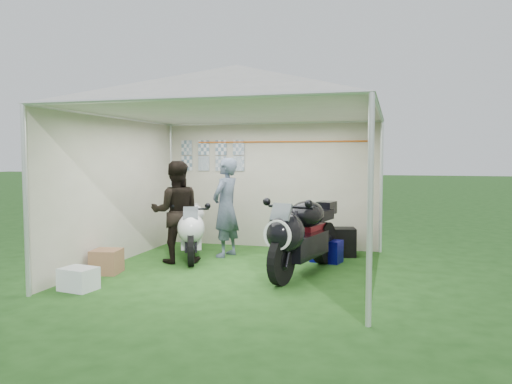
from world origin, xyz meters
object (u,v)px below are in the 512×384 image
paddock_stand (326,251)px  motorcycle_white (192,228)px  equipment_box (341,242)px  person_dark_jacket (176,212)px  crate_1 (107,261)px  person_blue_jacket (226,207)px  crate_0 (79,279)px  canopy_tent (237,95)px  motorcycle_black (302,233)px

paddock_stand → motorcycle_white: bearing=-170.8°
equipment_box → person_dark_jacket: bearing=-153.9°
crate_1 → person_blue_jacket: bearing=52.4°
crate_0 → crate_1: 0.91m
canopy_tent → motorcycle_black: (0.97, -0.08, -1.97)m
canopy_tent → person_dark_jacket: (-1.10, 0.23, -1.77)m
canopy_tent → crate_0: bearing=-134.3°
motorcycle_white → motorcycle_black: motorcycle_black is taller
canopy_tent → motorcycle_black: bearing=-4.9°
motorcycle_white → person_blue_jacket: person_blue_jacket is taller
paddock_stand → person_blue_jacket: person_blue_jacket is taller
motorcycle_white → crate_0: bearing=-127.8°
canopy_tent → paddock_stand: (1.20, 0.88, -2.40)m
crate_1 → canopy_tent: bearing=22.8°
paddock_stand → crate_1: bearing=-151.2°
equipment_box → crate_1: size_ratio=1.24×
person_dark_jacket → crate_1: (-0.65, -0.97, -0.64)m
equipment_box → crate_0: (-2.96, -3.07, -0.10)m
canopy_tent → equipment_box: (1.37, 1.44, -2.34)m
motorcycle_black → paddock_stand: (0.23, 0.97, -0.42)m
motorcycle_black → person_dark_jacket: size_ratio=1.34×
motorcycle_black → crate_0: motorcycle_black is taller
paddock_stand → crate_1: 3.36m
motorcycle_black → person_blue_jacket: person_blue_jacket is taller
canopy_tent → paddock_stand: 2.82m
motorcycle_white → person_dark_jacket: person_dark_jacket is taller
person_dark_jacket → crate_1: size_ratio=4.20×
motorcycle_white → crate_0: motorcycle_white is taller
paddock_stand → crate_0: size_ratio=1.11×
motorcycle_white → crate_0: size_ratio=4.18×
canopy_tent → motorcycle_white: 2.34m
paddock_stand → person_blue_jacket: (-1.69, 0.01, 0.65)m
equipment_box → crate_1: (-3.12, -2.18, -0.07)m
paddock_stand → equipment_box: equipment_box is taller
canopy_tent → crate_1: bearing=-157.2°
paddock_stand → canopy_tent: bearing=-143.6°
canopy_tent → crate_0: 3.33m
person_blue_jacket → crate_1: size_ratio=4.32×
person_blue_jacket → equipment_box: bearing=119.8°
person_dark_jacket → canopy_tent: bearing=143.9°
paddock_stand → crate_0: bearing=-138.0°
canopy_tent → motorcycle_black: canopy_tent is taller
person_blue_jacket → motorcycle_black: bearing=69.6°
motorcycle_black → person_dark_jacket: (-2.07, 0.32, 0.21)m
paddock_stand → equipment_box: bearing=73.0°
person_blue_jacket → equipment_box: size_ratio=3.49×
paddock_stand → crate_1: paddock_stand is taller
equipment_box → crate_1: 3.81m
motorcycle_white → person_blue_jacket: size_ratio=1.07×
canopy_tent → motorcycle_black: size_ratio=2.62×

